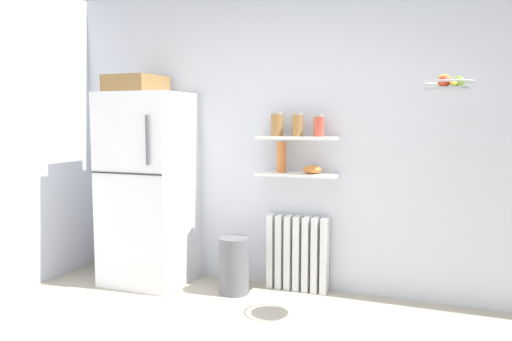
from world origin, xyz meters
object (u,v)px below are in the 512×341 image
storage_jar_1 (298,125)px  shelf_bowl (312,170)px  radiator (297,253)px  storage_jar_2 (319,126)px  refrigerator (148,185)px  storage_jar_0 (277,124)px  trash_bin (234,265)px  vase (281,157)px  hanging_fruit_basket (447,83)px

storage_jar_1 → shelf_bowl: (0.13, -0.00, -0.37)m
radiator → storage_jar_2: size_ratio=3.54×
refrigerator → storage_jar_0: refrigerator is taller
storage_jar_0 → trash_bin: 1.24m
storage_jar_0 → vase: bearing=0.0°
shelf_bowl → storage_jar_2: bearing=0.0°
shelf_bowl → hanging_fruit_basket: 1.29m
storage_jar_1 → shelf_bowl: bearing=-0.0°
storage_jar_2 → shelf_bowl: bearing=-180.0°
trash_bin → storage_jar_1: bearing=27.3°
shelf_bowl → trash_bin: 1.03m
vase → hanging_fruit_basket: 1.47m
storage_jar_1 → storage_jar_2: size_ratio=1.09×
radiator → hanging_fruit_basket: hanging_fruit_basket is taller
radiator → storage_jar_1: 1.09m
refrigerator → storage_jar_2: 1.60m
shelf_bowl → trash_bin: bearing=-158.0°
refrigerator → storage_jar_0: bearing=10.8°
storage_jar_1 → radiator: bearing=90.0°
radiator → storage_jar_2: 1.10m
refrigerator → storage_jar_2: bearing=8.3°
storage_jar_2 → vase: bearing=-180.0°
radiator → hanging_fruit_basket: bearing=-22.8°
refrigerator → shelf_bowl: 1.47m
storage_jar_1 → hanging_fruit_basket: hanging_fruit_basket is taller
radiator → shelf_bowl: bearing=-13.1°
storage_jar_0 → storage_jar_1: bearing=0.0°
storage_jar_2 → shelf_bowl: 0.36m
refrigerator → hanging_fruit_basket: (2.46, -0.24, 0.82)m
vase → shelf_bowl: vase is taller
trash_bin → refrigerator: bearing=178.2°
radiator → vase: size_ratio=2.47×
refrigerator → vase: 1.22m
refrigerator → storage_jar_1: (1.31, 0.22, 0.54)m
storage_jar_0 → shelf_bowl: storage_jar_0 is taller
refrigerator → trash_bin: (0.84, -0.03, -0.64)m
storage_jar_0 → storage_jar_2: bearing=0.0°
trash_bin → hanging_fruit_basket: hanging_fruit_basket is taller
refrigerator → hanging_fruit_basket: refrigerator is taller
storage_jar_1 → storage_jar_2: (0.18, 0.00, -0.01)m
refrigerator → shelf_bowl: size_ratio=12.01×
storage_jar_1 → shelf_bowl: storage_jar_1 is taller
radiator → trash_bin: size_ratio=1.35×
refrigerator → radiator: (1.31, 0.25, -0.56)m
refrigerator → vase: bearing=10.4°
refrigerator → vase: (1.18, 0.22, 0.26)m
storage_jar_1 → vase: 0.31m
storage_jar_2 → trash_bin: bearing=-159.5°
radiator → vase: 0.83m
hanging_fruit_basket → vase: bearing=160.6°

